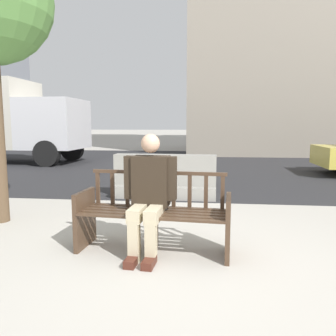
# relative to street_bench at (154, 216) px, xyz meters

# --- Properties ---
(ground_plane) EXTENTS (200.00, 200.00, 0.00)m
(ground_plane) POSITION_rel_street_bench_xyz_m (0.31, -0.35, -0.40)
(ground_plane) COLOR #ADA89E
(street_asphalt) EXTENTS (120.00, 12.00, 0.01)m
(street_asphalt) POSITION_rel_street_bench_xyz_m (0.31, 8.35, -0.39)
(street_asphalt) COLOR #28282B
(street_asphalt) RESTS_ON ground
(street_bench) EXTENTS (1.73, 0.66, 0.88)m
(street_bench) POSITION_rel_street_bench_xyz_m (0.00, 0.00, 0.00)
(street_bench) COLOR #473323
(street_bench) RESTS_ON ground
(seated_person) EXTENTS (0.59, 0.75, 1.31)m
(seated_person) POSITION_rel_street_bench_xyz_m (-0.04, -0.05, 0.29)
(seated_person) COLOR #2D2319
(seated_person) RESTS_ON ground
(jersey_barrier_centre) EXTENTS (2.02, 0.74, 0.84)m
(jersey_barrier_centre) POSITION_rel_street_bench_xyz_m (-0.21, 2.80, -0.06)
(jersey_barrier_centre) COLOR gray
(jersey_barrier_centre) RESTS_ON ground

